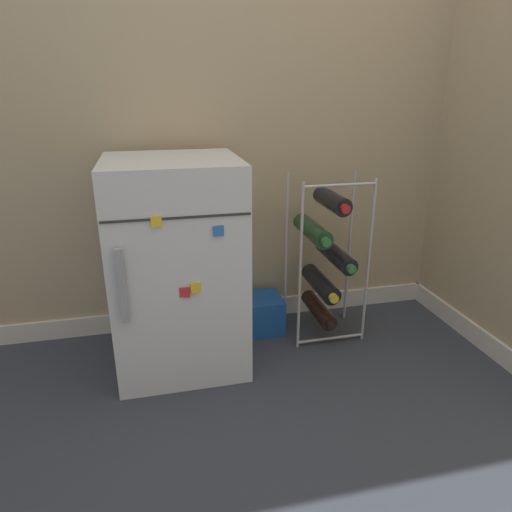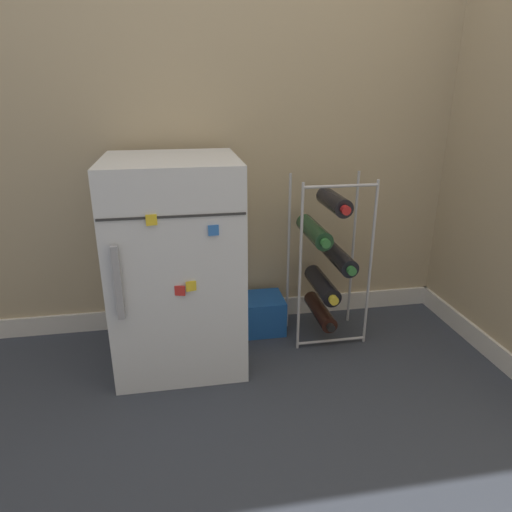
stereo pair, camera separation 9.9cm
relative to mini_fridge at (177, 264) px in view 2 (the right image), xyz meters
The scene contains 5 objects.
ground_plane 0.59m from the mini_fridge, 46.85° to the right, with size 14.00×14.00×0.00m, color #333842.
wall_back 0.93m from the mini_fridge, 48.14° to the left, with size 6.98×0.07×2.50m.
mini_fridge is the anchor object (origin of this frame).
wine_rack 0.64m from the mini_fridge, ahead, with size 0.32×0.33×0.73m.
soda_box 0.52m from the mini_fridge, 22.99° to the left, with size 0.20×0.19×0.16m.
Camera 2 is at (-0.27, -1.40, 1.07)m, focal length 32.00 mm.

